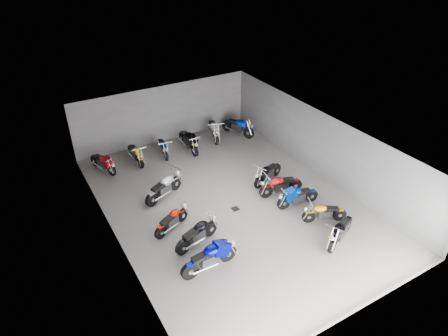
{
  "coord_description": "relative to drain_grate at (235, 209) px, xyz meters",
  "views": [
    {
      "loc": [
        -7.39,
        -12.12,
        10.54
      ],
      "look_at": [
        0.46,
        1.26,
        1.0
      ],
      "focal_mm": 32.0,
      "sensor_mm": 36.0,
      "label": 1
    }
  ],
  "objects": [
    {
      "name": "ground",
      "position": [
        0.0,
        0.5,
        -0.01
      ],
      "size": [
        14.0,
        14.0,
        0.0
      ],
      "primitive_type": "plane",
      "color": "gray",
      "rests_on": "ground"
    },
    {
      "name": "wall_back",
      "position": [
        0.0,
        7.5,
        1.59
      ],
      "size": [
        10.0,
        0.1,
        3.2
      ],
      "primitive_type": "cube",
      "color": "gray",
      "rests_on": "ground"
    },
    {
      "name": "wall_left",
      "position": [
        -5.0,
        0.5,
        1.59
      ],
      "size": [
        0.1,
        14.0,
        3.2
      ],
      "primitive_type": "cube",
      "color": "gray",
      "rests_on": "ground"
    },
    {
      "name": "wall_right",
      "position": [
        5.0,
        0.5,
        1.59
      ],
      "size": [
        0.1,
        14.0,
        3.2
      ],
      "primitive_type": "cube",
      "color": "gray",
      "rests_on": "ground"
    },
    {
      "name": "ceiling",
      "position": [
        0.0,
        0.5,
        3.21
      ],
      "size": [
        10.0,
        14.0,
        0.04
      ],
      "primitive_type": "cube",
      "color": "black",
      "rests_on": "wall_back"
    },
    {
      "name": "drain_grate",
      "position": [
        0.0,
        0.0,
        0.0
      ],
      "size": [
        0.32,
        0.32,
        0.01
      ],
      "primitive_type": "cube",
      "color": "black",
      "rests_on": "ground"
    },
    {
      "name": "motorcycle_left_b",
      "position": [
        -2.62,
        -2.51,
        0.53
      ],
      "size": [
        2.25,
        0.46,
        0.99
      ],
      "rotation": [
        0.0,
        0.0,
        -1.52
      ],
      "color": "black",
      "rests_on": "ground"
    },
    {
      "name": "motorcycle_left_c",
      "position": [
        -2.4,
        -1.12,
        0.49
      ],
      "size": [
        2.04,
        0.7,
        0.92
      ],
      "rotation": [
        0.0,
        0.0,
        -1.29
      ],
      "color": "black",
      "rests_on": "ground"
    },
    {
      "name": "motorcycle_left_d",
      "position": [
        -2.88,
        0.18,
        0.45
      ],
      "size": [
        1.76,
        0.89,
        0.83
      ],
      "rotation": [
        0.0,
        0.0,
        -1.14
      ],
      "color": "black",
      "rests_on": "ground"
    },
    {
      "name": "motorcycle_left_f",
      "position": [
        -2.27,
        2.37,
        0.52
      ],
      "size": [
        2.07,
        1.02,
        0.97
      ],
      "rotation": [
        0.0,
        0.0,
        -1.16
      ],
      "color": "black",
      "rests_on": "ground"
    },
    {
      "name": "motorcycle_right_a",
      "position": [
        2.38,
        -3.77,
        0.5
      ],
      "size": [
        1.99,
        0.99,
        0.93
      ],
      "rotation": [
        0.0,
        0.0,
        1.99
      ],
      "color": "black",
      "rests_on": "ground"
    },
    {
      "name": "motorcycle_right_b",
      "position": [
        2.7,
        -2.54,
        0.44
      ],
      "size": [
        1.75,
        0.89,
        0.82
      ],
      "rotation": [
        0.0,
        0.0,
        1.14
      ],
      "color": "black",
      "rests_on": "ground"
    },
    {
      "name": "motorcycle_right_c",
      "position": [
        2.45,
        -1.12,
        0.47
      ],
      "size": [
        2.0,
        0.47,
        0.88
      ],
      "rotation": [
        0.0,
        0.0,
        1.44
      ],
      "color": "black",
      "rests_on": "ground"
    },
    {
      "name": "motorcycle_right_d",
      "position": [
        2.33,
        -0.08,
        0.5
      ],
      "size": [
        2.1,
        0.57,
        0.93
      ],
      "rotation": [
        0.0,
        0.0,
        1.39
      ],
      "color": "black",
      "rests_on": "ground"
    },
    {
      "name": "motorcycle_right_e",
      "position": [
        2.43,
        1.05,
        0.48
      ],
      "size": [
        1.96,
        0.8,
        0.89
      ],
      "rotation": [
        0.0,
        0.0,
        1.91
      ],
      "color": "black",
      "rests_on": "ground"
    },
    {
      "name": "motorcycle_back_a",
      "position": [
        -3.99,
        5.97,
        0.47
      ],
      "size": [
        0.77,
        1.9,
        0.87
      ],
      "rotation": [
        0.0,
        0.0,
        3.48
      ],
      "color": "black",
      "rests_on": "ground"
    },
    {
      "name": "motorcycle_back_b",
      "position": [
        -2.31,
        5.98,
        0.48
      ],
      "size": [
        0.39,
        2.02,
        0.89
      ],
      "rotation": [
        0.0,
        0.0,
        3.15
      ],
      "color": "black",
      "rests_on": "ground"
    },
    {
      "name": "motorcycle_back_c",
      "position": [
        -0.81,
        5.97,
        0.45
      ],
      "size": [
        0.47,
        1.88,
        0.83
      ],
      "rotation": [
        0.0,
        0.0,
        2.98
      ],
      "color": "black",
      "rests_on": "ground"
    },
    {
      "name": "motorcycle_back_d",
      "position": [
        0.61,
        5.77,
        0.55
      ],
      "size": [
        0.48,
        2.32,
        1.02
      ],
      "rotation": [
        0.0,
        0.0,
        3.1
      ],
      "color": "black",
      "rests_on": "ground"
    },
    {
      "name": "motorcycle_back_e",
      "position": [
        2.43,
        6.26,
        0.55
      ],
      "size": [
        0.88,
        2.24,
        1.02
      ],
      "rotation": [
        0.0,
        0.0,
        2.82
      ],
      "color": "black",
      "rests_on": "ground"
    },
    {
      "name": "motorcycle_back_f",
      "position": [
        3.89,
        5.98,
        0.53
      ],
      "size": [
        0.94,
        2.12,
        0.98
      ],
      "rotation": [
        0.0,
        0.0,
        3.51
      ],
      "color": "black",
      "rests_on": "ground"
    }
  ]
}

